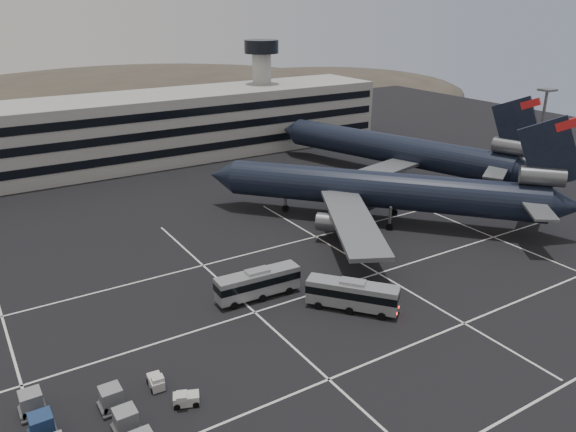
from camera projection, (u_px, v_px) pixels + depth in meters
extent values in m
plane|color=black|center=(319.00, 313.00, 62.25)|extent=(260.00, 260.00, 0.00)
cube|color=silver|center=(379.00, 359.00, 54.34)|extent=(90.00, 0.25, 0.01)
cube|color=silver|center=(300.00, 298.00, 65.41)|extent=(90.00, 0.25, 0.01)
cube|color=silver|center=(244.00, 255.00, 76.48)|extent=(90.00, 0.25, 0.01)
cube|color=silver|center=(18.00, 374.00, 52.10)|extent=(0.25, 55.00, 0.01)
cube|color=silver|center=(246.00, 305.00, 64.01)|extent=(0.25, 55.00, 0.01)
cube|color=silver|center=(368.00, 267.00, 72.94)|extent=(0.25, 55.00, 0.01)
cube|color=silver|center=(482.00, 233.00, 83.86)|extent=(0.25, 55.00, 0.01)
cube|color=gray|center=(121.00, 131.00, 116.66)|extent=(120.00, 18.00, 14.00)
cube|color=black|center=(137.00, 157.00, 110.76)|extent=(118.00, 0.20, 1.60)
cube|color=black|center=(135.00, 138.00, 109.33)|extent=(118.00, 0.20, 1.60)
cube|color=black|center=(133.00, 119.00, 108.00)|extent=(118.00, 0.20, 1.60)
cylinder|color=gray|center=(262.00, 97.00, 134.17)|extent=(4.40, 4.40, 22.00)
cylinder|color=black|center=(261.00, 47.00, 130.05)|extent=(8.00, 8.00, 3.00)
ellipsoid|color=#38332B|center=(129.00, 128.00, 216.38)|extent=(252.00, 180.00, 44.00)
ellipsoid|color=#38332B|center=(302.00, 98.00, 254.46)|extent=(168.00, 120.00, 24.00)
cylinder|color=slate|center=(539.00, 142.00, 99.65)|extent=(0.50, 0.50, 18.00)
cube|color=slate|center=(547.00, 90.00, 96.39)|extent=(2.40, 2.40, 0.35)
cylinder|color=black|center=(381.00, 190.00, 86.45)|extent=(35.99, 39.67, 5.60)
cone|color=black|center=(223.00, 176.00, 93.36)|extent=(7.18, 7.08, 5.60)
cone|color=black|center=(568.00, 206.00, 79.46)|extent=(7.09, 7.08, 5.04)
cube|color=black|center=(550.00, 154.00, 77.72)|extent=(6.65, 7.43, 10.97)
cube|color=red|center=(567.00, 124.00, 75.82)|extent=(2.55, 2.79, 2.24)
cylinder|color=#595B60|center=(542.00, 176.00, 79.04)|extent=(6.00, 6.28, 2.70)
cube|color=slate|center=(538.00, 209.00, 76.67)|extent=(7.04, 7.94, 0.87)
cube|color=slate|center=(532.00, 190.00, 84.19)|extent=(8.11, 6.48, 0.87)
cube|color=slate|center=(353.00, 222.00, 76.07)|extent=(14.75, 22.14, 1.75)
cylinder|color=#595B60|center=(336.00, 223.00, 80.15)|extent=(5.67, 5.91, 2.70)
cube|color=slate|center=(379.00, 172.00, 98.45)|extent=(22.58, 12.52, 1.75)
cylinder|color=#595B60|center=(358.00, 184.00, 97.17)|extent=(5.67, 5.91, 2.70)
cylinder|color=slate|center=(286.00, 199.00, 91.57)|extent=(0.44, 0.44, 3.00)
cylinder|color=black|center=(286.00, 208.00, 92.16)|extent=(1.10, 1.16, 1.10)
cylinder|color=slate|center=(390.00, 216.00, 84.13)|extent=(0.44, 0.44, 3.00)
cylinder|color=black|center=(389.00, 226.00, 84.72)|extent=(1.10, 1.16, 1.10)
cylinder|color=slate|center=(395.00, 203.00, 89.86)|extent=(0.44, 0.44, 3.00)
cylinder|color=black|center=(394.00, 212.00, 90.45)|extent=(1.10, 1.16, 1.10)
cylinder|color=black|center=(394.00, 149.00, 110.04)|extent=(19.77, 47.46, 5.60)
cone|color=black|center=(292.00, 130.00, 125.89)|extent=(6.69, 5.98, 5.60)
cone|color=black|center=(532.00, 174.00, 94.01)|extent=(6.31, 6.28, 5.04)
cube|color=black|center=(517.00, 128.00, 93.48)|extent=(3.33, 9.18, 10.97)
cube|color=red|center=(531.00, 104.00, 91.06)|extent=(1.50, 3.25, 2.24)
cylinder|color=#595B60|center=(512.00, 147.00, 94.96)|extent=(4.38, 6.53, 2.70)
cube|color=slate|center=(496.00, 172.00, 93.54)|extent=(8.11, 6.48, 0.87)
cube|color=slate|center=(515.00, 161.00, 99.51)|extent=(7.78, 3.90, 0.87)
cylinder|color=slate|center=(393.00, 164.00, 111.12)|extent=(0.44, 0.44, 3.00)
cylinder|color=black|center=(392.00, 172.00, 111.71)|extent=(0.81, 1.20, 1.10)
cube|color=#999BA1|center=(352.00, 294.00, 62.36)|extent=(8.25, 9.37, 2.78)
cube|color=black|center=(352.00, 292.00, 62.24)|extent=(8.33, 9.45, 0.88)
cube|color=#999BA1|center=(353.00, 282.00, 61.80)|extent=(2.91, 3.09, 0.32)
cylinder|color=black|center=(382.00, 316.00, 60.79)|extent=(0.79, 0.88, 0.89)
cylinder|color=black|center=(385.00, 306.00, 62.84)|extent=(0.79, 0.88, 0.89)
cylinder|color=black|center=(349.00, 311.00, 61.85)|extent=(0.79, 0.88, 0.89)
cylinder|color=black|center=(354.00, 301.00, 63.90)|extent=(0.79, 0.88, 0.89)
cylinder|color=black|center=(318.00, 306.00, 62.92)|extent=(0.79, 0.88, 0.89)
cylinder|color=black|center=(324.00, 296.00, 64.97)|extent=(0.79, 0.88, 0.89)
cube|color=#FF0C05|center=(397.00, 314.00, 60.55)|extent=(0.23, 0.20, 0.20)
cube|color=#FF0C05|center=(399.00, 307.00, 61.87)|extent=(0.23, 0.20, 0.20)
cube|color=#999BA1|center=(258.00, 283.00, 64.94)|extent=(10.19, 2.78, 2.75)
cube|color=black|center=(258.00, 280.00, 64.82)|extent=(10.25, 2.85, 0.87)
cube|color=#999BA1|center=(257.00, 271.00, 64.39)|extent=(2.82, 1.60, 0.32)
cylinder|color=black|center=(289.00, 291.00, 66.14)|extent=(0.89, 0.34, 0.88)
cylinder|color=black|center=(280.00, 283.00, 68.00)|extent=(0.89, 0.34, 0.88)
cylinder|color=black|center=(262.00, 298.00, 64.52)|extent=(0.89, 0.34, 0.88)
cylinder|color=black|center=(254.00, 290.00, 66.39)|extent=(0.89, 0.34, 0.88)
cylinder|color=black|center=(234.00, 306.00, 62.91)|extent=(0.89, 0.34, 0.88)
cylinder|color=black|center=(226.00, 297.00, 64.77)|extent=(0.89, 0.34, 0.88)
cube|color=beige|center=(156.00, 382.00, 50.21)|extent=(1.30, 2.17, 0.86)
cube|color=beige|center=(157.00, 380.00, 49.62)|extent=(1.11, 0.93, 0.48)
cylinder|color=black|center=(153.00, 391.00, 49.45)|extent=(0.25, 0.55, 0.53)
cylinder|color=black|center=(164.00, 387.00, 49.91)|extent=(0.25, 0.55, 0.53)
cylinder|color=black|center=(148.00, 381.00, 50.71)|extent=(0.25, 0.55, 0.53)
cylinder|color=black|center=(160.00, 378.00, 51.16)|extent=(0.25, 0.55, 0.53)
cube|color=beige|center=(186.00, 399.00, 48.02)|extent=(2.49, 1.93, 0.90)
cube|color=beige|center=(192.00, 393.00, 47.88)|extent=(1.24, 1.35, 0.50)
cylinder|color=black|center=(196.00, 405.00, 47.74)|extent=(0.60, 0.41, 0.56)
cylinder|color=black|center=(196.00, 396.00, 48.75)|extent=(0.60, 0.41, 0.56)
cylinder|color=black|center=(177.00, 407.00, 47.47)|extent=(0.60, 0.41, 0.56)
cylinder|color=black|center=(177.00, 399.00, 48.48)|extent=(0.60, 0.41, 0.56)
cube|color=#2D2D30|center=(127.00, 429.00, 45.15)|extent=(2.29, 2.60, 0.20)
cylinder|color=black|center=(127.00, 430.00, 45.17)|extent=(0.11, 0.22, 0.22)
cube|color=gray|center=(126.00, 419.00, 44.79)|extent=(1.85, 1.85, 1.79)
cube|color=navy|center=(42.00, 425.00, 44.24)|extent=(1.85, 1.85, 1.79)
cube|color=#2D2D30|center=(112.00, 407.00, 47.68)|extent=(2.29, 2.60, 0.20)
cylinder|color=black|center=(112.00, 407.00, 47.70)|extent=(0.11, 0.22, 0.22)
cube|color=gray|center=(111.00, 397.00, 47.32)|extent=(1.85, 1.85, 1.79)
cube|color=#2D2D30|center=(33.00, 411.00, 47.13)|extent=(2.29, 2.60, 0.20)
cylinder|color=black|center=(33.00, 412.00, 47.15)|extent=(0.11, 0.22, 0.22)
cube|color=gray|center=(31.00, 402.00, 46.77)|extent=(1.85, 1.85, 1.79)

